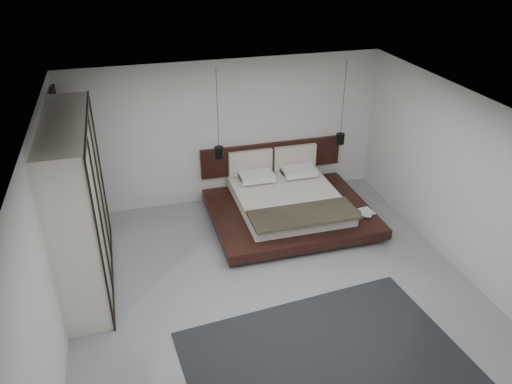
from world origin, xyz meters
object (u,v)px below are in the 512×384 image
object	(u,v)px
pendant_left	(219,152)
wardrobe	(78,205)
lattice_screen	(66,167)
pendant_right	(340,138)
rug	(329,365)
bed	(288,203)

from	to	relation	value
pendant_left	wardrobe	distance (m)	2.75
wardrobe	lattice_screen	bearing A→B (deg)	99.86
pendant_right	wardrobe	bearing A→B (deg)	-163.97
pendant_left	rug	distance (m)	4.28
bed	pendant_right	size ratio (longest dim) A/B	1.79
rug	wardrobe	bearing A→B (deg)	137.19
lattice_screen	pendant_left	distance (m)	2.63
pendant_left	wardrobe	bearing A→B (deg)	-150.16
lattice_screen	bed	xyz separation A→B (m)	(3.82, -0.55, -1.01)
wardrobe	rug	size ratio (longest dim) A/B	0.76
bed	rug	xyz separation A→B (m)	(-0.67, -3.58, -0.29)
wardrobe	bed	bearing A→B (deg)	14.16
pendant_right	rug	bearing A→B (deg)	-114.68
pendant_right	rug	world-z (taller)	pendant_right
bed	wardrobe	size ratio (longest dim) A/B	1.09
pendant_left	bed	bearing A→B (deg)	-21.43
bed	wardrobe	bearing A→B (deg)	-165.84
bed	lattice_screen	bearing A→B (deg)	171.86
bed	wardrobe	xyz separation A→B (m)	(-3.57, -0.90, 1.01)
wardrobe	rug	distance (m)	4.15
lattice_screen	pendant_left	world-z (taller)	pendant_left
pendant_left	lattice_screen	bearing A→B (deg)	178.25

